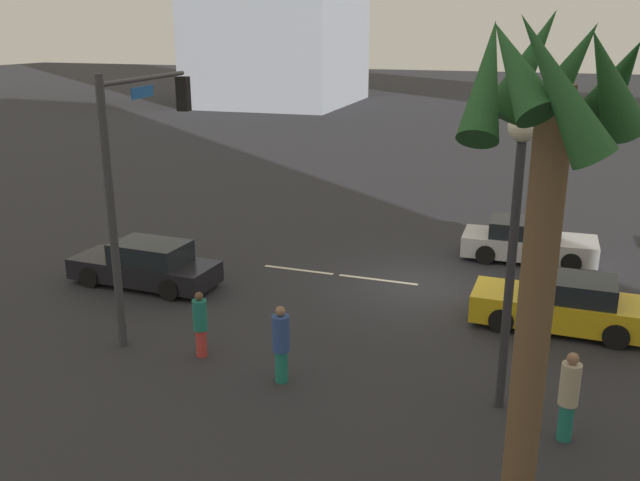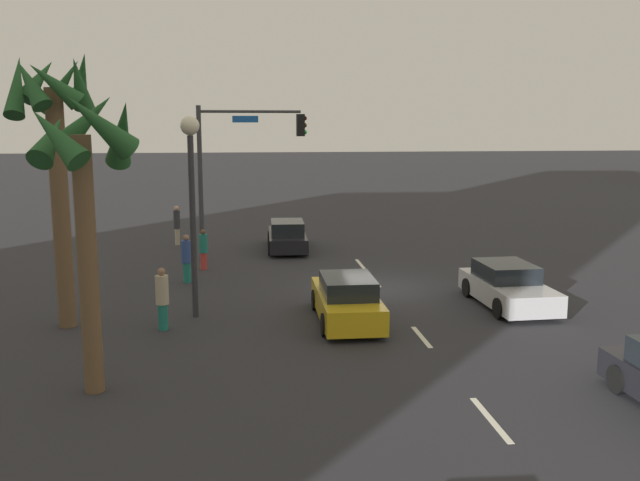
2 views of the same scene
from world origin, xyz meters
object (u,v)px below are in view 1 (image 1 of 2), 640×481
Objects in this scene: car_3 at (527,242)px; pedestrian_3 at (569,395)px; pedestrian_0 at (200,323)px; palm_tree_0 at (545,164)px; traffic_signal at (139,158)px; car_2 at (146,265)px; streetlamp at (516,208)px; pedestrian_1 at (281,343)px; car_0 at (562,305)px.

pedestrian_3 is (-1.46, 10.79, 0.32)m from car_3.
pedestrian_0 is 9.64m from palm_tree_0.
traffic_signal is at bearing -26.73° from palm_tree_0.
car_3 is at bearing -148.98° from car_2.
streetlamp is (-9.21, 1.24, -0.16)m from traffic_signal.
pedestrian_1 is at bearing -2.30° from pedestrian_3.
traffic_signal is 4.43m from pedestrian_0.
traffic_signal is (10.28, 3.27, 3.76)m from car_0.
car_3 is 0.73× the size of streetlamp.
traffic_signal is 0.83× the size of palm_tree_0.
traffic_signal is 4.02× the size of pedestrian_0.
streetlamp is at bearing 161.99° from car_2.
pedestrian_3 reaches higher than car_2.
car_0 is 0.67× the size of traffic_signal.
streetlamp reaches higher than car_2.
streetlamp reaches higher than pedestrian_3.
pedestrian_3 is at bearing 174.92° from pedestrian_0.
car_2 is 2.56× the size of pedestrian_1.
traffic_signal reaches higher than car_2.
pedestrian_1 is 5.94m from pedestrian_3.
palm_tree_0 is (-9.77, 4.92, 1.37)m from traffic_signal.
palm_tree_0 is (-5.20, 3.08, 4.84)m from pedestrian_1.
car_0 is at bearing -93.59° from palm_tree_0.
pedestrian_1 is (4.65, 0.60, -3.31)m from streetlamp.
pedestrian_1 is 7.75m from palm_tree_0.
car_2 is at bearing -19.76° from pedestrian_3.
pedestrian_1 is (-6.20, 4.12, 0.31)m from car_2.
car_3 is 10.89m from pedestrian_3.
car_2 is 2.53× the size of pedestrian_3.
car_0 is 11.42m from traffic_signal.
palm_tree_0 is at bearing 93.04° from car_3.
pedestrian_1 reaches higher than car_2.
pedestrian_3 reaches higher than car_0.
pedestrian_1 is 0.23× the size of palm_tree_0.
pedestrian_0 is 2.33m from pedestrian_1.
palm_tree_0 is at bearing 153.27° from traffic_signal.
pedestrian_0 is at bearing -12.21° from pedestrian_1.
streetlamp reaches higher than car_3.
traffic_signal is 6.02m from pedestrian_1.
palm_tree_0 reaches higher than pedestrian_1.
car_2 is at bearing -18.01° from streetlamp.
traffic_signal is 3.65× the size of pedestrian_1.
car_0 reaches higher than car_2.
pedestrian_3 is at bearing 168.84° from traffic_signal.
car_0 is 1.00× the size of car_3.
streetlamp is at bearing 172.34° from traffic_signal.
palm_tree_0 is at bearing 98.59° from streetlamp.
pedestrian_0 is at bearing 137.24° from car_2.
pedestrian_3 is (-0.22, 5.35, 0.30)m from car_0.
car_3 is at bearing -113.01° from pedestrian_1.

